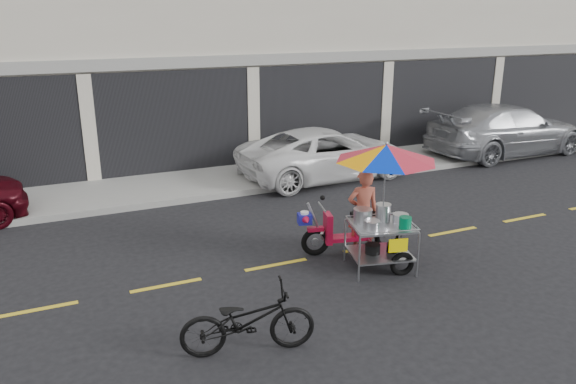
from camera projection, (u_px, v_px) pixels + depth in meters
name	position (u px, v px, depth m)	size (l,w,h in m)	color
ground	(371.00, 247.00, 10.95)	(90.00, 90.00, 0.00)	black
sidewalk	(266.00, 173.00, 15.72)	(45.00, 3.00, 0.15)	gray
shophouse_block	(286.00, 16.00, 19.95)	(36.00, 8.11, 10.40)	beige
centerline	(371.00, 247.00, 10.95)	(42.00, 0.10, 0.01)	gold
white_pickup	(326.00, 153.00, 15.39)	(2.26, 4.90, 1.36)	white
silver_pickup	(507.00, 130.00, 17.84)	(2.25, 5.53, 1.60)	#9EA0A6
near_bicycle	(248.00, 321.00, 7.44)	(0.63, 1.81, 0.95)	black
food_vendor_rig	(376.00, 186.00, 9.91)	(2.28, 2.18, 2.30)	black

